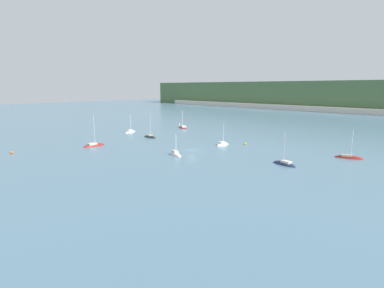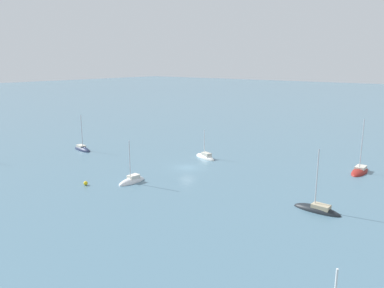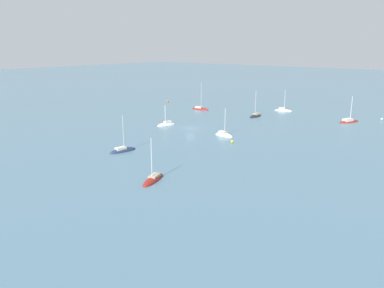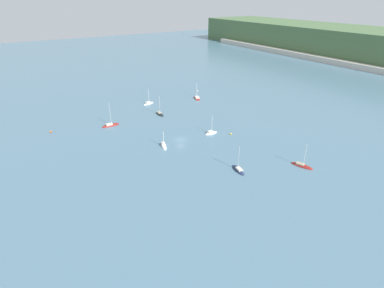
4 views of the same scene
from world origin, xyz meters
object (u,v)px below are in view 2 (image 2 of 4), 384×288
Objects in this scene: sailboat_7 at (132,182)px; sailboat_1 at (360,172)px; sailboat_6 at (205,158)px; sailboat_4 at (317,210)px; sailboat_2 at (82,150)px; mooring_buoy_1 at (86,183)px.

sailboat_1 is at bearing 138.73° from sailboat_7.
sailboat_7 is at bearing 106.74° from sailboat_6.
sailboat_1 is at bearing -87.19° from sailboat_4.
sailboat_4 reaches higher than sailboat_2.
sailboat_2 is (52.63, 20.52, -0.01)m from sailboat_1.
mooring_buoy_1 is at bearing -24.43° from sailboat_2.
sailboat_4 is 1.36× the size of sailboat_6.
sailboat_1 is 1.20× the size of sailboat_2.
sailboat_7 is 11.95× the size of mooring_buoy_1.
sailboat_2 is 1.29× the size of sailboat_6.
sailboat_1 is at bearing -132.66° from mooring_buoy_1.
sailboat_6 is at bearing -178.29° from sailboat_7.
mooring_buoy_1 is at bearing -37.98° from sailboat_7.
sailboat_6 is 19.76m from sailboat_7.
mooring_buoy_1 is at bearing -44.25° from sailboat_1.
sailboat_2 reaches higher than sailboat_7.
sailboat_6 is (27.76, -12.65, -0.00)m from sailboat_4.
sailboat_1 reaches higher than sailboat_2.
sailboat_4 is at bearing -158.69° from mooring_buoy_1.
sailboat_6 is (27.15, 9.25, 0.00)m from sailboat_1.
sailboat_1 is 28.69m from sailboat_6.
sailboat_7 is at bearing -44.76° from sailboat_1.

